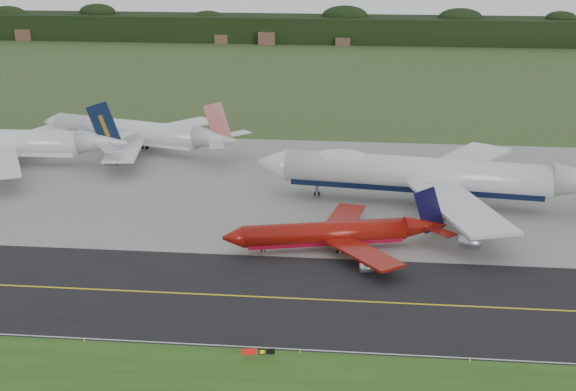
# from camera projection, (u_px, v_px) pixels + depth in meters

# --- Properties ---
(ground) EXTENTS (600.00, 600.00, 0.00)m
(ground) POSITION_uv_depth(u_px,v_px,m) (274.00, 286.00, 128.16)
(ground) COLOR #3B4D24
(ground) RESTS_ON ground
(taxiway) EXTENTS (400.00, 32.00, 0.02)m
(taxiway) POSITION_uv_depth(u_px,v_px,m) (271.00, 297.00, 124.39)
(taxiway) COLOR black
(taxiway) RESTS_ON ground
(apron) EXTENTS (400.00, 78.00, 0.01)m
(apron) POSITION_uv_depth(u_px,v_px,m) (301.00, 187.00, 176.14)
(apron) COLOR gray
(apron) RESTS_ON ground
(taxiway_centreline) EXTENTS (400.00, 0.40, 0.00)m
(taxiway_centreline) POSITION_uv_depth(u_px,v_px,m) (271.00, 297.00, 124.39)
(taxiway_centreline) COLOR yellow
(taxiway_centreline) RESTS_ON taxiway
(taxiway_edge_line) EXTENTS (400.00, 0.25, 0.00)m
(taxiway_edge_line) POSITION_uv_depth(u_px,v_px,m) (257.00, 347.00, 109.80)
(taxiway_edge_line) COLOR silver
(taxiway_edge_line) RESTS_ON taxiway
(horizon_treeline) EXTENTS (700.00, 25.00, 12.00)m
(horizon_treeline) POSITION_uv_depth(u_px,v_px,m) (341.00, 31.00, 383.96)
(horizon_treeline) COLOR black
(horizon_treeline) RESTS_ON ground
(jet_ba_747) EXTENTS (74.90, 61.60, 18.83)m
(jet_ba_747) POSITION_uv_depth(u_px,v_px,m) (429.00, 175.00, 163.00)
(jet_ba_747) COLOR silver
(jet_ba_747) RESTS_ON ground
(jet_red_737) EXTENTS (40.07, 32.06, 10.93)m
(jet_red_737) POSITION_uv_depth(u_px,v_px,m) (337.00, 233.00, 141.88)
(jet_red_737) COLOR maroon
(jet_red_737) RESTS_ON ground
(jet_navy_gold) EXTENTS (60.97, 53.21, 15.76)m
(jet_navy_gold) POSITION_uv_depth(u_px,v_px,m) (3.00, 143.00, 191.08)
(jet_navy_gold) COLOR silver
(jet_navy_gold) RESTS_ON ground
(jet_star_tail) EXTENTS (55.30, 45.19, 14.84)m
(jet_star_tail) POSITION_uv_depth(u_px,v_px,m) (137.00, 133.00, 201.26)
(jet_star_tail) COLOR silver
(jet_star_tail) RESTS_ON ground
(taxiway_sign) EXTENTS (4.41, 0.77, 1.48)m
(taxiway_sign) POSITION_uv_depth(u_px,v_px,m) (258.00, 352.00, 106.69)
(taxiway_sign) COLOR slate
(taxiway_sign) RESTS_ON ground
(edge_marker_left) EXTENTS (0.16, 0.16, 0.50)m
(edge_marker_left) POSITION_uv_depth(u_px,v_px,m) (84.00, 341.00, 111.09)
(edge_marker_left) COLOR yellow
(edge_marker_left) RESTS_ON ground
(edge_marker_center) EXTENTS (0.16, 0.16, 0.50)m
(edge_marker_center) POSITION_uv_depth(u_px,v_px,m) (300.00, 352.00, 108.21)
(edge_marker_center) COLOR yellow
(edge_marker_center) RESTS_ON ground
(edge_marker_right) EXTENTS (0.16, 0.16, 0.50)m
(edge_marker_right) POSITION_uv_depth(u_px,v_px,m) (470.00, 361.00, 106.04)
(edge_marker_right) COLOR yellow
(edge_marker_right) RESTS_ON ground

